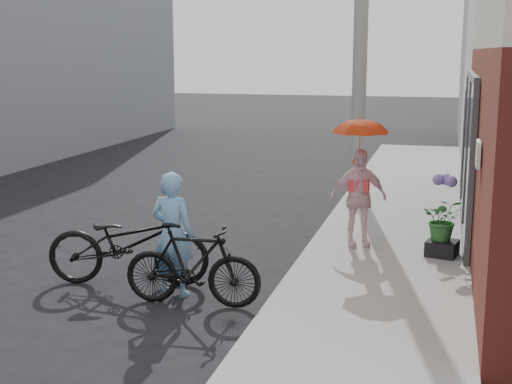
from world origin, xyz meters
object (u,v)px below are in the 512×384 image
at_px(utility_pole, 361,23).
at_px(kimono_woman, 358,198).
at_px(officer, 173,234).
at_px(planter, 442,248).
at_px(bike_left, 128,243).
at_px(bike_right, 193,265).

bearing_deg(utility_pole, kimono_woman, -82.75).
bearing_deg(utility_pole, officer, -103.11).
bearing_deg(planter, utility_pole, 112.81).
height_order(bike_left, kimono_woman, kimono_woman).
height_order(utility_pole, bike_right, utility_pole).
relative_size(utility_pole, bike_left, 3.35).
bearing_deg(kimono_woman, planter, -32.14).
height_order(utility_pole, officer, utility_pole).
relative_size(bike_left, planter, 5.09).
xyz_separation_m(utility_pole, officer, (-1.47, -6.30, -2.73)).
height_order(kimono_woman, planter, kimono_woman).
distance_m(bike_left, planter, 4.38).
xyz_separation_m(bike_left, kimono_woman, (2.67, 2.20, 0.30)).
distance_m(utility_pole, planter, 5.52).
xyz_separation_m(utility_pole, kimono_woman, (0.49, -3.88, -2.65)).
height_order(utility_pole, kimono_woman, utility_pole).
bearing_deg(kimono_woman, utility_pole, 75.15).
bearing_deg(utility_pole, planter, -67.19).
height_order(bike_left, planter, bike_left).
distance_m(utility_pole, bike_left, 7.10).
height_order(bike_right, planter, bike_right).
bearing_deg(planter, officer, -145.41).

